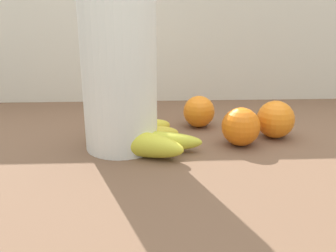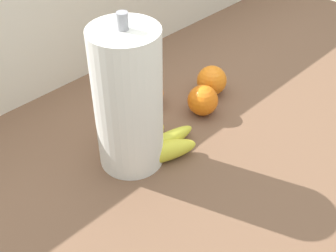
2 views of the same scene
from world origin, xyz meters
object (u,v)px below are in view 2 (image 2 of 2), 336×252
Objects in this scene: banana_bunch at (147,148)px; paper_towel_roll at (128,101)px; orange_far_right at (203,100)px; orange_back_right at (150,93)px; orange_front at (212,80)px.

banana_bunch is 0.13m from paper_towel_roll.
orange_far_right is 1.07× the size of orange_back_right.
orange_front is 0.23× the size of paper_towel_roll.
orange_back_right is 0.16m from orange_front.
orange_front is at bearing -27.17° from orange_back_right.
orange_far_right is at bearing -153.62° from orange_front.
orange_front is at bearing 11.31° from banana_bunch.
orange_far_right is 0.22× the size of paper_towel_roll.
orange_far_right is at bearing -59.82° from orange_back_right.
orange_back_right is 0.22m from paper_towel_roll.
orange_front is (0.08, 0.04, 0.00)m from orange_far_right.
orange_back_right is at bearing 120.18° from orange_far_right.
orange_front reaches higher than orange_far_right.
banana_bunch is 0.27m from orange_front.
orange_far_right is (0.19, 0.02, 0.01)m from banana_bunch.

